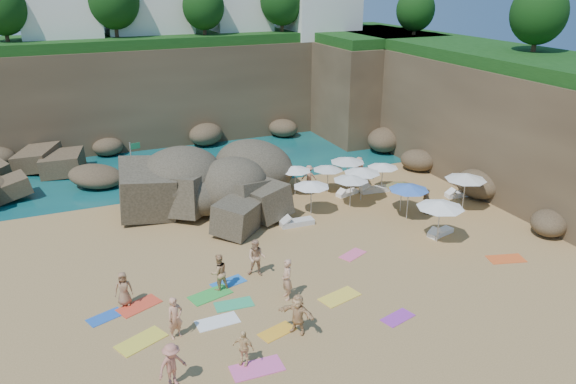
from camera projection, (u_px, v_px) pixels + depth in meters
name	position (u px, v px, depth m)	size (l,w,h in m)	color
ground	(276.00, 252.00, 29.36)	(120.00, 120.00, 0.00)	tan
seawater	(161.00, 122.00, 55.02)	(120.00, 120.00, 0.00)	#0C4751
cliff_back	(191.00, 89.00, 50.02)	(44.00, 8.00, 8.00)	brown
cliff_right	(471.00, 112.00, 41.72)	(8.00, 30.00, 8.00)	brown
cliff_corner	(365.00, 86.00, 51.25)	(10.00, 12.00, 8.00)	brown
rock_promontory	(43.00, 183.00, 39.01)	(12.00, 7.00, 2.00)	brown
clifftop_buildings	(194.00, 2.00, 48.41)	(28.48, 9.48, 7.00)	white
clifftop_trees	(237.00, 5.00, 43.70)	(35.60, 23.82, 4.40)	#11380F
rock_outcrop	(212.00, 215.00, 33.88)	(9.08, 6.81, 3.63)	brown
flag_pole	(133.00, 161.00, 36.49)	(0.68, 0.18, 3.49)	silver
parasol_0	(295.00, 168.00, 36.37)	(2.08, 2.08, 1.97)	silver
parasol_1	(347.00, 160.00, 37.44)	(2.31, 2.31, 2.19)	silver
parasol_2	(328.00, 167.00, 36.71)	(2.02, 2.02, 1.91)	silver
parasol_3	(362.00, 170.00, 35.37)	(2.32, 2.32, 2.20)	silver
parasol_5	(351.00, 178.00, 34.38)	(2.22, 2.22, 2.09)	silver
parasol_6	(402.00, 185.00, 33.79)	(2.00, 2.00, 1.89)	silver
parasol_7	(383.00, 165.00, 37.02)	(2.05, 2.05, 1.94)	silver
parasol_8	(466.00, 177.00, 33.84)	(2.50, 2.50, 2.36)	silver
parasol_9	(311.00, 184.00, 33.38)	(2.20, 2.20, 2.08)	silver
parasol_10	(409.00, 187.00, 32.57)	(2.35, 2.35, 2.22)	silver
parasol_11	(441.00, 204.00, 29.71)	(2.54, 2.54, 2.40)	silver
lounger_0	(297.00, 223.00, 32.47)	(1.98, 0.66, 0.31)	silver
lounger_1	(359.00, 179.00, 39.37)	(2.04, 0.68, 0.32)	white
lounger_2	(347.00, 193.00, 36.90)	(1.60, 0.53, 0.25)	white
lounger_3	(374.00, 189.00, 37.42)	(1.98, 0.66, 0.31)	silver
lounger_4	(459.00, 194.00, 36.65)	(1.80, 0.60, 0.28)	white
lounger_5	(440.00, 233.00, 31.28)	(1.67, 0.56, 0.26)	white
towel_0	(106.00, 317.00, 23.81)	(1.50, 0.75, 0.03)	blue
towel_1	(257.00, 368.00, 20.72)	(1.94, 0.97, 0.03)	pink
towel_2	(277.00, 332.00, 22.84)	(1.52, 0.76, 0.03)	yellow
towel_3	(234.00, 304.00, 24.72)	(1.69, 0.84, 0.03)	#32B273
towel_4	(141.00, 341.00, 22.25)	(1.95, 0.97, 0.03)	yellow
towel_5	(217.00, 322.00, 23.48)	(1.78, 0.89, 0.03)	white
towel_6	(398.00, 318.00, 23.77)	(1.47, 0.74, 0.03)	purple
towel_7	(139.00, 306.00, 24.61)	(1.86, 0.93, 0.03)	#EE452A
towel_8	(228.00, 283.00, 26.44)	(1.61, 0.81, 0.03)	blue
towel_9	(353.00, 255.00, 29.08)	(1.48, 0.74, 0.03)	#FF6393
towel_10	(506.00, 259.00, 28.64)	(1.84, 0.92, 0.03)	orange
towel_11	(210.00, 295.00, 25.44)	(1.90, 0.95, 0.03)	green
towel_12	(340.00, 297.00, 25.29)	(1.87, 0.93, 0.03)	yellow
person_stand_0	(175.00, 318.00, 22.21)	(0.66, 0.43, 1.80)	tan
person_stand_1	(219.00, 272.00, 25.61)	(0.86, 0.67, 1.77)	tan
person_stand_2	(309.00, 176.00, 38.00)	(1.00, 0.41, 1.55)	tan
person_stand_3	(426.00, 201.00, 33.75)	(0.94, 0.39, 1.61)	#97764B
person_stand_4	(359.00, 170.00, 38.80)	(0.90, 0.49, 1.85)	tan
person_stand_5	(168.00, 180.00, 37.43)	(1.40, 0.40, 1.51)	tan
person_stand_6	(287.00, 279.00, 24.85)	(0.71, 0.46, 1.94)	tan
person_lie_0	(173.00, 381.00, 19.79)	(1.10, 1.71, 0.46)	tan
person_lie_1	(244.00, 360.00, 20.89)	(0.84, 1.44, 0.35)	#F2CA89
person_lie_2	(125.00, 301.00, 24.62)	(0.77, 1.57, 0.42)	#9A6E4D
person_lie_3	(298.00, 328.00, 22.74)	(1.58, 1.71, 0.45)	tan
person_lie_5	(257.00, 269.00, 27.00)	(0.89, 1.83, 0.69)	tan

